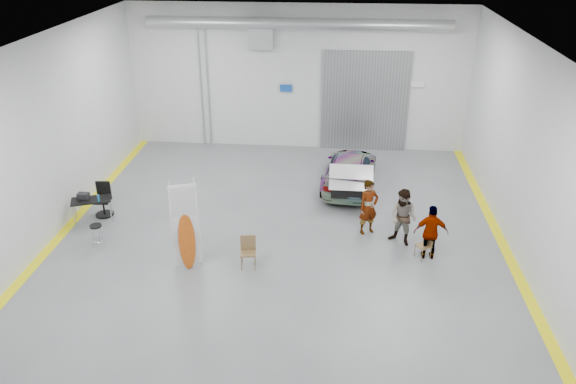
# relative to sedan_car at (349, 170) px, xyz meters

# --- Properties ---
(ground) EXTENTS (16.00, 16.00, 0.00)m
(ground) POSITION_rel_sedan_car_xyz_m (-2.19, -4.20, -0.63)
(ground) COLOR slate
(ground) RESTS_ON ground
(room_shell) EXTENTS (14.02, 16.18, 6.01)m
(room_shell) POSITION_rel_sedan_car_xyz_m (-1.95, -1.98, 3.45)
(room_shell) COLOR silver
(room_shell) RESTS_ON ground
(sedan_car) EXTENTS (2.28, 4.50, 1.25)m
(sedan_car) POSITION_rel_sedan_car_xyz_m (0.00, 0.00, 0.00)
(sedan_car) COLOR white
(sedan_car) RESTS_ON ground
(person_a) EXTENTS (0.78, 0.69, 1.80)m
(person_a) POSITION_rel_sedan_car_xyz_m (0.54, -3.46, 0.27)
(person_a) COLOR #9B7A54
(person_a) RESTS_ON ground
(person_b) EXTENTS (1.10, 1.04, 1.80)m
(person_b) POSITION_rel_sedan_car_xyz_m (1.55, -4.05, 0.27)
(person_b) COLOR slate
(person_b) RESTS_ON ground
(person_c) EXTENTS (0.99, 0.43, 1.69)m
(person_c) POSITION_rel_sedan_car_xyz_m (2.28, -4.79, 0.22)
(person_c) COLOR brown
(person_c) RESTS_ON ground
(surfboard_display) EXTENTS (0.75, 0.39, 2.76)m
(surfboard_display) POSITION_rel_sedan_car_xyz_m (-4.66, -5.93, 0.49)
(surfboard_display) COLOR white
(surfboard_display) RESTS_ON ground
(folding_chair_near) EXTENTS (0.48, 0.50, 0.91)m
(folding_chair_near) POSITION_rel_sedan_car_xyz_m (-2.90, -5.74, -0.34)
(folding_chair_near) COLOR brown
(folding_chair_near) RESTS_ON ground
(folding_chair_far) EXTENTS (0.50, 0.60, 0.79)m
(folding_chair_far) POSITION_rel_sedan_car_xyz_m (2.10, -4.81, -0.38)
(folding_chair_far) COLOR brown
(folding_chair_far) RESTS_ON ground
(shop_stool) EXTENTS (0.37, 0.37, 0.73)m
(shop_stool) POSITION_rel_sedan_car_xyz_m (-7.60, -5.04, -0.26)
(shop_stool) COLOR black
(shop_stool) RESTS_ON ground
(work_table) EXTENTS (1.38, 1.01, 1.01)m
(work_table) POSITION_rel_sedan_car_xyz_m (-8.44, -3.48, 0.15)
(work_table) COLOR #9B9FA4
(work_table) RESTS_ON ground
(office_chair) EXTENTS (0.60, 0.60, 1.13)m
(office_chair) POSITION_rel_sedan_car_xyz_m (-8.17, -3.04, -0.13)
(office_chair) COLOR black
(office_chair) RESTS_ON ground
(trunk_lid) EXTENTS (1.46, 0.89, 0.04)m
(trunk_lid) POSITION_rel_sedan_car_xyz_m (0.00, -1.91, 0.65)
(trunk_lid) COLOR silver
(trunk_lid) RESTS_ON sedan_car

